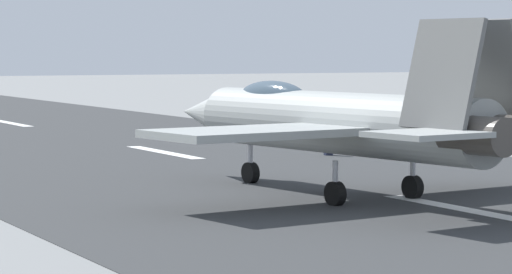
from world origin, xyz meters
TOP-DOWN VIEW (x-y plane):
  - ground_plane at (0.00, 0.00)m, footprint 400.00×400.00m
  - runway_strip at (-0.02, 0.00)m, footprint 240.00×26.00m
  - fighter_jet at (5.82, 1.66)m, footprint 18.03×14.76m
  - crew_person at (19.55, -6.05)m, footprint 0.70×0.36m
  - marker_cone_far at (28.63, -12.03)m, footprint 0.44×0.44m

SIDE VIEW (x-z plane):
  - ground_plane at x=0.00m, z-range 0.00..0.00m
  - runway_strip at x=-0.02m, z-range 0.00..0.02m
  - marker_cone_far at x=28.63m, z-range 0.00..0.55m
  - crew_person at x=19.55m, z-range 0.00..1.56m
  - fighter_jet at x=5.82m, z-range -0.36..5.32m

